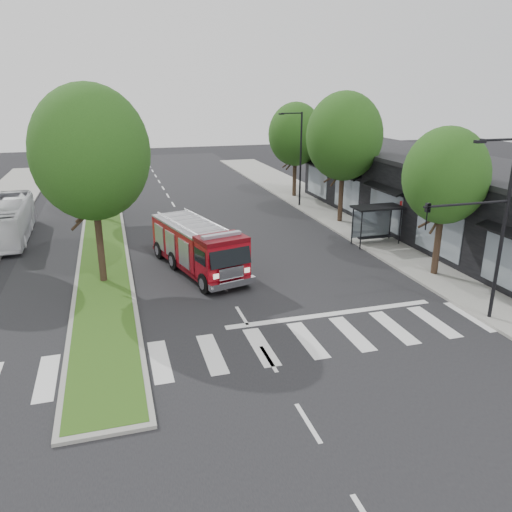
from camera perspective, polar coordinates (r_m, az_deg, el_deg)
The scene contains 14 objects.
ground at distance 22.84m, azimuth -1.63°, elevation -6.83°, with size 140.00×140.00×0.00m, color black.
sidewalk_right at distance 36.13m, azimuth 13.67°, elevation 2.42°, with size 5.00×80.00×0.15m, color gray.
median at distance 39.20m, azimuth -17.05°, elevation 3.39°, with size 3.00×50.00×0.15m.
storefront_row at distance 38.00m, azimuth 19.89°, elevation 6.39°, with size 8.00×30.00×5.00m, color black.
bus_shelter at distance 33.46m, azimuth 13.54°, elevation 4.64°, with size 3.20×1.60×2.61m.
tree_right_near at distance 27.92m, azimuth 20.84°, elevation 8.54°, with size 4.40×4.40×8.05m.
tree_right_mid at distance 37.99m, azimuth 10.04°, elevation 13.30°, with size 5.60×5.60×9.72m.
tree_right_far at distance 47.20m, azimuth 4.54°, elevation 13.70°, with size 5.00×5.00×8.73m.
tree_median_near at distance 26.16m, azimuth -18.38°, elevation 11.10°, with size 5.80×5.80×10.16m.
tree_median_far at distance 40.12m, azimuth -17.93°, elevation 12.97°, with size 5.60×5.60×9.72m.
streetlight_right_near at distance 22.73m, azimuth 24.94°, elevation 3.78°, with size 4.08×0.22×8.00m.
streetlight_right_far at distance 43.21m, azimuth 4.94°, elevation 11.43°, with size 2.11×0.20×8.00m.
fire_engine at distance 28.08m, azimuth -6.66°, elevation 1.02°, with size 4.49×8.72×2.90m.
city_bus at distance 37.89m, azimuth -26.31°, elevation 3.73°, with size 2.25×9.62×2.68m, color silver.
Camera 1 is at (-5.19, -19.97, 9.79)m, focal length 35.00 mm.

